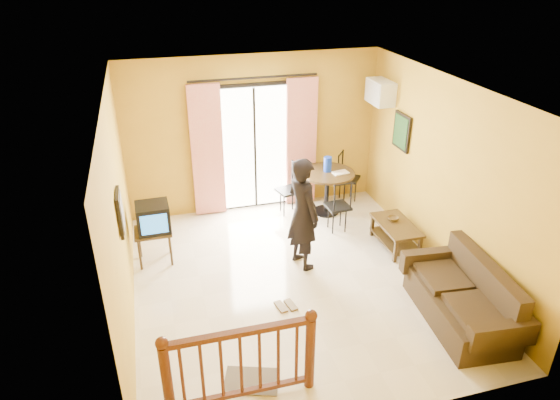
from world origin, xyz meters
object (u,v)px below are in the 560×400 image
object	(u,v)px
dining_table	(327,181)
sofa	(464,300)
coffee_table	(396,231)
television	(153,218)
standing_person	(303,214)

from	to	relation	value
dining_table	sofa	bearing A→B (deg)	-78.45
coffee_table	sofa	xyz separation A→B (m)	(0.00, -1.86, 0.03)
television	standing_person	distance (m)	2.22
television	sofa	distance (m)	4.48
standing_person	coffee_table	bearing A→B (deg)	-104.63
coffee_table	standing_person	bearing A→B (deg)	-177.11
television	dining_table	xyz separation A→B (m)	(3.06, 0.82, -0.13)
coffee_table	television	bearing A→B (deg)	171.06
coffee_table	sofa	bearing A→B (deg)	-89.87
sofa	standing_person	world-z (taller)	standing_person
dining_table	standing_person	xyz separation A→B (m)	(-0.94, -1.49, 0.24)
dining_table	standing_person	size ratio (longest dim) A/B	0.55
dining_table	coffee_table	bearing A→B (deg)	-64.78
sofa	standing_person	size ratio (longest dim) A/B	1.04
sofa	coffee_table	bearing A→B (deg)	95.24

